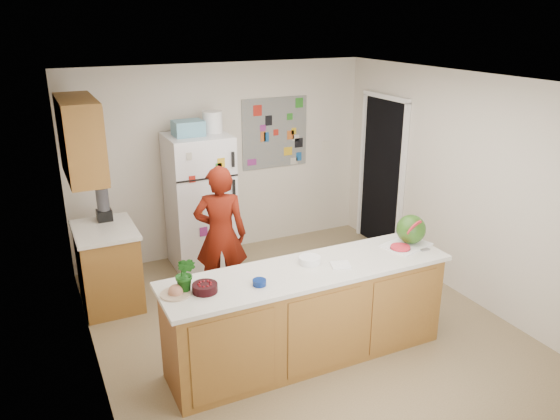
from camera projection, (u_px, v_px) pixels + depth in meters
name	position (u px, v px, depth m)	size (l,w,h in m)	color
floor	(301.00, 327.00, 5.68)	(4.00, 4.50, 0.02)	brown
wall_back	(223.00, 160.00, 7.17)	(4.00, 0.02, 2.50)	beige
wall_left	(85.00, 250.00, 4.44)	(0.02, 4.50, 2.50)	beige
wall_right	(462.00, 187.00, 6.07)	(0.02, 4.50, 2.50)	beige
ceiling	(305.00, 80.00, 4.83)	(4.00, 4.50, 0.02)	white
doorway	(382.00, 174.00, 7.37)	(0.03, 0.85, 2.04)	black
peninsula_base	(308.00, 316.00, 5.02)	(2.60, 0.62, 0.88)	brown
peninsula_top	(309.00, 271.00, 4.87)	(2.68, 0.70, 0.04)	silver
side_counter_base	(109.00, 268.00, 5.99)	(0.60, 0.80, 0.86)	brown
side_counter_top	(104.00, 230.00, 5.84)	(0.64, 0.84, 0.04)	silver
upper_cabinets	(80.00, 138.00, 5.40)	(0.35, 1.00, 0.80)	brown
refrigerator	(200.00, 202.00, 6.80)	(0.75, 0.70, 1.70)	silver
fridge_top_bin	(188.00, 128.00, 6.45)	(0.35, 0.28, 0.18)	#5999B2
photo_collage	(275.00, 133.00, 7.36)	(0.95, 0.01, 0.95)	slate
person	(221.00, 235.00, 5.95)	(0.57, 0.38, 1.57)	#601409
blender_appliance	(103.00, 204.00, 6.00)	(0.14, 0.14, 0.38)	black
cutting_board	(406.00, 245.00, 5.34)	(0.44, 0.33, 0.01)	silver
watermelon	(411.00, 229.00, 5.33)	(0.29, 0.29, 0.29)	#24620F
watermelon_slice	(400.00, 247.00, 5.25)	(0.19, 0.19, 0.02)	#DD343A
cherry_bowl	(205.00, 288.00, 4.44)	(0.21, 0.21, 0.07)	black
white_bowl	(310.00, 260.00, 4.96)	(0.20, 0.20, 0.06)	silver
cobalt_bowl	(259.00, 282.00, 4.56)	(0.12, 0.12, 0.05)	navy
plate	(176.00, 294.00, 4.40)	(0.25, 0.25, 0.02)	tan
paper_towel	(340.00, 265.00, 4.91)	(0.17, 0.15, 0.02)	silver
keys	(425.00, 250.00, 5.24)	(0.09, 0.04, 0.01)	gray
potted_plant	(186.00, 274.00, 4.40)	(0.18, 0.14, 0.32)	#133A10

